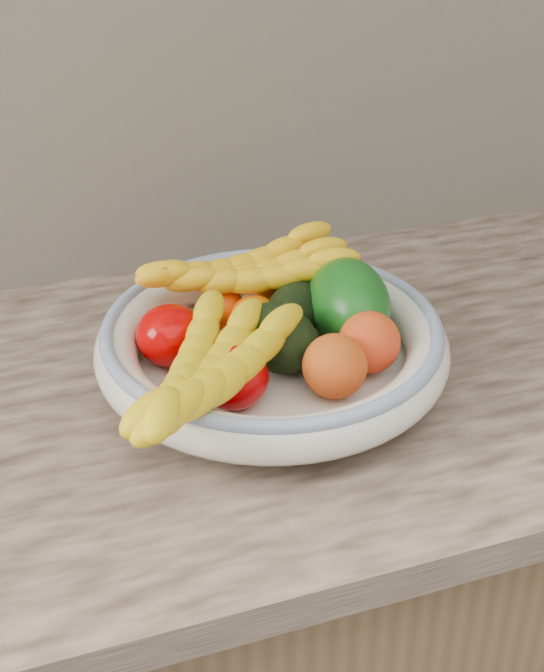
{
  "coord_description": "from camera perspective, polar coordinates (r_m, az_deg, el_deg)",
  "views": [
    {
      "loc": [
        -0.29,
        0.84,
        1.49
      ],
      "look_at": [
        0.0,
        1.66,
        0.96
      ],
      "focal_mm": 50.0,
      "sensor_mm": 36.0,
      "label": 1
    }
  ],
  "objects": [
    {
      "name": "clementine_back_right",
      "position": [
        1.13,
        0.35,
        3.0
      ],
      "size": [
        0.07,
        0.07,
        0.05
      ],
      "primitive_type": "ellipsoid",
      "rotation": [
        0.0,
        0.0,
        -0.24
      ],
      "color": "orange",
      "rests_on": "fruit_bowl"
    },
    {
      "name": "green_mango",
      "position": [
        1.06,
        4.67,
        2.03
      ],
      "size": [
        0.12,
        0.14,
        0.12
      ],
      "primitive_type": "ellipsoid",
      "rotation": [
        0.0,
        0.31,
        -0.07
      ],
      "color": "#0E4E11",
      "rests_on": "fruit_bowl"
    },
    {
      "name": "banana_bunch_front",
      "position": [
        0.91,
        -4.09,
        -2.74
      ],
      "size": [
        0.29,
        0.32,
        0.08
      ],
      "primitive_type": null,
      "rotation": [
        0.0,
        0.0,
        0.9
      ],
      "color": "yellow",
      "rests_on": "fruit_bowl"
    },
    {
      "name": "peach_right",
      "position": [
        1.0,
        5.95,
        -0.38
      ],
      "size": [
        0.07,
        0.07,
        0.07
      ],
      "primitive_type": "ellipsoid",
      "rotation": [
        0.0,
        0.0,
        -0.01
      ],
      "color": "orange",
      "rests_on": "fruit_bowl"
    },
    {
      "name": "banana_bunch_back",
      "position": [
        1.08,
        -1.66,
        3.63
      ],
      "size": [
        0.27,
        0.11,
        0.08
      ],
      "primitive_type": null,
      "rotation": [
        0.0,
        0.0,
        0.03
      ],
      "color": "yellow",
      "rests_on": "fruit_bowl"
    },
    {
      "name": "tomato_near_left",
      "position": [
        0.95,
        -2.38,
        -2.53
      ],
      "size": [
        0.08,
        0.08,
        0.07
      ],
      "primitive_type": "ellipsoid",
      "rotation": [
        0.0,
        0.0,
        0.15
      ],
      "color": "#B00004",
      "rests_on": "fruit_bowl"
    },
    {
      "name": "tomato_left",
      "position": [
        1.03,
        -6.22,
        0.04
      ],
      "size": [
        0.1,
        0.1,
        0.07
      ],
      "primitive_type": "ellipsoid",
      "rotation": [
        0.0,
        0.0,
        -0.38
      ],
      "color": "#BB0001",
      "rests_on": "fruit_bowl"
    },
    {
      "name": "kitchen_counter",
      "position": [
        1.37,
        -0.37,
        -17.49
      ],
      "size": [
        2.44,
        0.66,
        1.4
      ],
      "color": "brown",
      "rests_on": "ground"
    },
    {
      "name": "avocado_right",
      "position": [
        1.07,
        1.44,
        1.62
      ],
      "size": [
        0.11,
        0.11,
        0.06
      ],
      "primitive_type": "ellipsoid",
      "rotation": [
        0.0,
        0.0,
        -0.83
      ],
      "color": "black",
      "rests_on": "fruit_bowl"
    },
    {
      "name": "avocado_center",
      "position": [
        1.01,
        0.34,
        -0.14
      ],
      "size": [
        0.11,
        0.13,
        0.07
      ],
      "primitive_type": "ellipsoid",
      "rotation": [
        0.0,
        0.0,
        0.44
      ],
      "color": "black",
      "rests_on": "fruit_bowl"
    },
    {
      "name": "clementine_back_mid",
      "position": [
        1.07,
        -1.07,
        1.14
      ],
      "size": [
        0.06,
        0.06,
        0.05
      ],
      "primitive_type": "ellipsoid",
      "rotation": [
        0.0,
        0.0,
        0.03
      ],
      "color": "orange",
      "rests_on": "fruit_bowl"
    },
    {
      "name": "clementine_back_left",
      "position": [
        1.09,
        -3.14,
        1.8
      ],
      "size": [
        0.07,
        0.07,
        0.05
      ],
      "primitive_type": "ellipsoid",
      "rotation": [
        0.0,
        0.0,
        0.35
      ],
      "color": "#FF4F05",
      "rests_on": "fruit_bowl"
    },
    {
      "name": "peach_front",
      "position": [
        0.96,
        3.85,
        -1.84
      ],
      "size": [
        0.07,
        0.07,
        0.07
      ],
      "primitive_type": "ellipsoid",
      "rotation": [
        0.0,
        0.0,
        0.1
      ],
      "color": "orange",
      "rests_on": "fruit_bowl"
    },
    {
      "name": "fruit_bowl",
      "position": [
        1.03,
        0.0,
        -0.54
      ],
      "size": [
        0.39,
        0.39,
        0.08
      ],
      "color": "silver",
      "rests_on": "kitchen_counter"
    }
  ]
}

